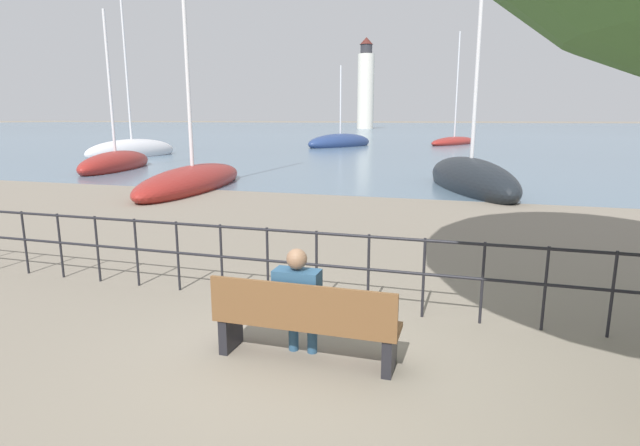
% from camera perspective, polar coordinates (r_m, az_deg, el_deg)
% --- Properties ---
extents(ground_plane, '(1000.00, 1000.00, 0.00)m').
position_cam_1_polar(ground_plane, '(5.55, -1.54, -15.20)').
color(ground_plane, gray).
extents(harbor_water, '(600.00, 300.00, 0.01)m').
position_cam_1_polar(harbor_water, '(166.05, 16.48, 10.49)').
color(harbor_water, slate).
rests_on(harbor_water, ground_plane).
extents(park_bench, '(1.98, 0.45, 0.90)m').
position_cam_1_polar(park_bench, '(5.30, -1.79, -11.28)').
color(park_bench, brown).
rests_on(park_bench, ground_plane).
extents(seated_person_left, '(0.48, 0.35, 1.21)m').
position_cam_1_polar(seated_person_left, '(5.31, -2.51, -8.54)').
color(seated_person_left, navy).
rests_on(seated_person_left, ground_plane).
extents(promenade_railing, '(15.08, 0.04, 1.05)m').
position_cam_1_polar(promenade_railing, '(6.66, 2.55, -4.09)').
color(promenade_railing, black).
rests_on(promenade_railing, ground_plane).
extents(sailboat_0, '(3.34, 7.38, 10.99)m').
position_cam_1_polar(sailboat_0, '(36.12, -20.65, 7.70)').
color(sailboat_0, silver).
rests_on(sailboat_0, ground_plane).
extents(sailboat_1, '(5.75, 8.72, 7.70)m').
position_cam_1_polar(sailboat_1, '(46.61, 2.33, 9.16)').
color(sailboat_1, navy).
rests_on(sailboat_1, ground_plane).
extents(sailboat_2, '(2.96, 8.18, 11.90)m').
position_cam_1_polar(sailboat_2, '(19.02, -14.31, 4.77)').
color(sailboat_2, maroon).
rests_on(sailboat_2, ground_plane).
extents(sailboat_3, '(5.37, 8.79, 11.03)m').
position_cam_1_polar(sailboat_3, '(52.24, 15.08, 8.97)').
color(sailboat_3, maroon).
rests_on(sailboat_3, ground_plane).
extents(sailboat_4, '(4.27, 7.67, 7.50)m').
position_cam_1_polar(sailboat_4, '(18.96, 16.79, 4.74)').
color(sailboat_4, black).
rests_on(sailboat_4, ground_plane).
extents(sailboat_5, '(3.46, 7.21, 8.05)m').
position_cam_1_polar(sailboat_5, '(27.46, -22.27, 6.31)').
color(sailboat_5, maroon).
rests_on(sailboat_5, ground_plane).
extents(harbor_lighthouse, '(4.16, 4.16, 22.33)m').
position_cam_1_polar(harbor_lighthouse, '(130.94, 5.24, 15.23)').
color(harbor_lighthouse, silver).
rests_on(harbor_lighthouse, ground_plane).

